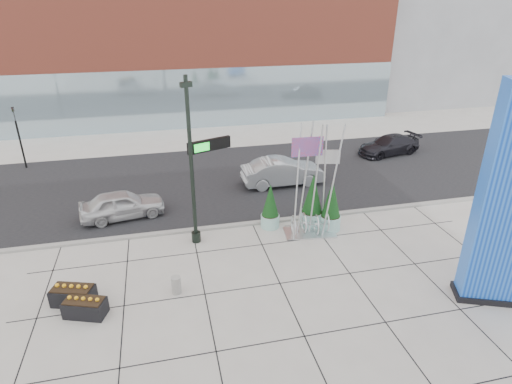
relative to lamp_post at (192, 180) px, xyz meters
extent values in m
plane|color=#9E9991|center=(1.91, -3.00, -3.12)|extent=(160.00, 160.00, 0.00)
cube|color=black|center=(1.91, 7.00, -3.11)|extent=(80.00, 12.00, 0.02)
cube|color=gray|center=(1.91, 1.00, -3.06)|extent=(80.00, 0.30, 0.12)
cube|color=#A1412E|center=(2.91, 24.00, 2.38)|extent=(34.00, 10.00, 11.00)
cube|color=#8CA5B2|center=(2.91, 19.20, -0.62)|extent=(34.00, 0.60, 5.00)
cube|color=slate|center=(27.91, 29.00, 5.88)|extent=(20.00, 18.00, 18.00)
cube|color=black|center=(10.37, -6.61, -3.00)|extent=(2.68, 1.93, 0.23)
cylinder|color=black|center=(0.00, 0.00, 0.69)|extent=(0.17, 0.17, 7.62)
cylinder|color=black|center=(0.00, 0.00, -2.88)|extent=(0.42, 0.42, 0.48)
cube|color=black|center=(0.00, 0.00, 4.12)|extent=(0.52, 0.38, 0.21)
cube|color=silver|center=(5.41, -0.49, -3.08)|extent=(2.55, 1.49, 0.07)
cylinder|color=silver|center=(4.64, -0.71, -0.37)|extent=(0.09, 0.09, 5.50)
cylinder|color=silver|center=(5.08, -0.33, -0.37)|extent=(0.09, 0.09, 5.50)
cylinder|color=silver|center=(5.52, -0.60, -0.37)|extent=(0.09, 0.09, 5.50)
cylinder|color=silver|center=(6.02, -0.27, -0.37)|extent=(0.09, 0.09, 5.50)
cylinder|color=silver|center=(6.29, -0.77, -0.37)|extent=(0.09, 0.09, 5.50)
torus|color=silver|center=(4.59, -0.60, -2.59)|extent=(0.20, 1.00, 1.00)
torus|color=silver|center=(5.14, -0.38, -2.59)|extent=(0.20, 1.00, 1.00)
torus|color=silver|center=(5.69, -0.60, -2.59)|extent=(0.20, 1.00, 1.00)
torus|color=silver|center=(6.24, -0.38, -2.59)|extent=(0.20, 1.00, 1.00)
cube|color=red|center=(5.08, -0.49, 1.28)|extent=(1.43, 0.12, 0.88)
cube|color=silver|center=(6.07, -0.38, 0.73)|extent=(1.08, 0.29, 0.66)
cylinder|color=gray|center=(-1.13, -3.65, -2.76)|extent=(0.37, 0.37, 0.72)
cylinder|color=black|center=(0.04, 0.80, -0.87)|extent=(0.11, 0.11, 4.49)
cube|color=black|center=(1.00, 0.80, 1.16)|extent=(2.07, 0.93, 0.53)
cube|color=#19D833|center=(0.57, 0.68, 1.16)|extent=(0.71, 0.28, 0.37)
cylinder|color=#9BD1C7|center=(6.51, -0.29, -2.76)|extent=(1.03, 1.03, 0.72)
cylinder|color=black|center=(6.51, -0.29, -2.40)|extent=(0.95, 0.95, 0.06)
cone|color=black|center=(6.51, -0.29, -1.47)|extent=(0.92, 0.92, 1.85)
cylinder|color=#9BD1C7|center=(5.74, 0.23, -2.73)|extent=(1.10, 1.10, 0.77)
cylinder|color=black|center=(5.74, 0.23, -2.35)|extent=(1.01, 1.01, 0.07)
cone|color=black|center=(5.74, 0.23, -1.35)|extent=(0.99, 0.99, 1.98)
cylinder|color=#9BD1C7|center=(3.71, 0.58, -2.80)|extent=(0.92, 0.92, 0.64)
cylinder|color=black|center=(3.71, 0.58, -2.47)|extent=(0.84, 0.84, 0.06)
cone|color=black|center=(3.71, 0.58, -1.65)|extent=(0.83, 0.83, 1.65)
cube|color=black|center=(-4.88, -3.41, -2.79)|extent=(1.69, 1.20, 0.66)
cube|color=black|center=(-4.88, -3.41, -2.44)|extent=(1.55, 1.06, 0.07)
cube|color=black|center=(-4.38, -4.20, -2.81)|extent=(1.61, 1.17, 0.62)
cube|color=black|center=(-4.38, -4.20, -2.48)|extent=(1.48, 1.04, 0.06)
imported|color=silver|center=(-3.42, 3.25, -2.40)|extent=(4.43, 2.39, 1.43)
imported|color=#9C9FA3|center=(5.79, 5.50, -2.31)|extent=(4.96, 1.85, 1.62)
imported|color=black|center=(14.80, 9.02, -2.45)|extent=(4.91, 2.76, 1.34)
cylinder|color=black|center=(-10.09, 12.00, -1.52)|extent=(0.12, 0.12, 3.20)
imported|color=black|center=(-10.09, 12.00, 0.53)|extent=(0.15, 0.18, 0.90)
camera|label=1|loc=(-1.19, -17.39, 7.31)|focal=30.00mm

